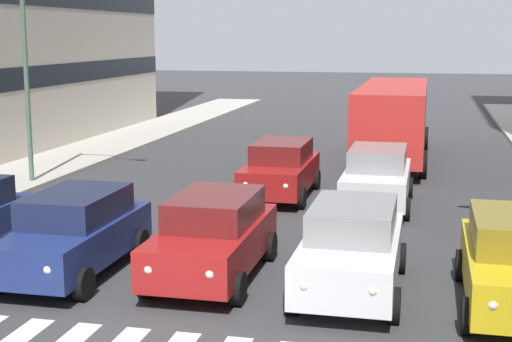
{
  "coord_description": "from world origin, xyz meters",
  "views": [
    {
      "loc": [
        -4.24,
        10.08,
        4.98
      ],
      "look_at": [
        -0.24,
        -7.38,
        1.72
      ],
      "focal_mm": 52.88,
      "sensor_mm": 36.0,
      "label": 1
    }
  ],
  "objects_px": {
    "car_row2_0": "(377,177)",
    "street_lamp_right": "(37,39)",
    "car_2": "(213,235)",
    "car_row2_1": "(281,169)",
    "bus_behind_traffic": "(393,114)",
    "car_3": "(74,232)",
    "car_1": "(352,247)"
  },
  "relations": [
    {
      "from": "car_row2_1",
      "to": "car_1",
      "type": "bearing_deg",
      "value": 110.14
    },
    {
      "from": "car_row2_1",
      "to": "bus_behind_traffic",
      "type": "height_order",
      "value": "bus_behind_traffic"
    },
    {
      "from": "car_2",
      "to": "car_row2_0",
      "type": "xyz_separation_m",
      "value": [
        -2.84,
        -7.31,
        0.0
      ]
    },
    {
      "from": "bus_behind_traffic",
      "to": "car_1",
      "type": "bearing_deg",
      "value": 90.0
    },
    {
      "from": "car_row2_1",
      "to": "bus_behind_traffic",
      "type": "distance_m",
      "value": 8.4
    },
    {
      "from": "car_2",
      "to": "car_3",
      "type": "height_order",
      "value": "same"
    },
    {
      "from": "car_row2_1",
      "to": "car_3",
      "type": "bearing_deg",
      "value": 71.77
    },
    {
      "from": "car_row2_0",
      "to": "car_2",
      "type": "bearing_deg",
      "value": 68.74
    },
    {
      "from": "car_1",
      "to": "car_row2_1",
      "type": "xyz_separation_m",
      "value": [
        3.02,
        -8.24,
        0.0
      ]
    },
    {
      "from": "car_row2_1",
      "to": "bus_behind_traffic",
      "type": "xyz_separation_m",
      "value": [
        -3.02,
        -7.78,
        0.97
      ]
    },
    {
      "from": "car_row2_0",
      "to": "street_lamp_right",
      "type": "xyz_separation_m",
      "value": [
        11.02,
        -0.66,
        3.94
      ]
    },
    {
      "from": "car_2",
      "to": "bus_behind_traffic",
      "type": "distance_m",
      "value": 16.07
    },
    {
      "from": "car_1",
      "to": "car_row2_1",
      "type": "distance_m",
      "value": 8.78
    },
    {
      "from": "car_3",
      "to": "bus_behind_traffic",
      "type": "distance_m",
      "value": 17.22
    },
    {
      "from": "car_3",
      "to": "car_row2_0",
      "type": "relative_size",
      "value": 1.0
    },
    {
      "from": "car_row2_1",
      "to": "street_lamp_right",
      "type": "height_order",
      "value": "street_lamp_right"
    },
    {
      "from": "car_2",
      "to": "car_3",
      "type": "distance_m",
      "value": 2.95
    },
    {
      "from": "car_2",
      "to": "car_1",
      "type": "bearing_deg",
      "value": 175.2
    },
    {
      "from": "car_3",
      "to": "car_row2_1",
      "type": "height_order",
      "value": "same"
    },
    {
      "from": "car_1",
      "to": "car_3",
      "type": "height_order",
      "value": "same"
    },
    {
      "from": "car_3",
      "to": "car_row2_1",
      "type": "relative_size",
      "value": 1.0
    },
    {
      "from": "car_row2_0",
      "to": "car_row2_1",
      "type": "bearing_deg",
      "value": -12.97
    },
    {
      "from": "car_1",
      "to": "car_row2_0",
      "type": "bearing_deg",
      "value": -89.78
    },
    {
      "from": "street_lamp_right",
      "to": "car_2",
      "type": "bearing_deg",
      "value": 135.74
    },
    {
      "from": "car_1",
      "to": "car_2",
      "type": "relative_size",
      "value": 1.0
    },
    {
      "from": "car_row2_0",
      "to": "street_lamp_right",
      "type": "height_order",
      "value": "street_lamp_right"
    },
    {
      "from": "car_3",
      "to": "bus_behind_traffic",
      "type": "bearing_deg",
      "value": -109.68
    },
    {
      "from": "car_1",
      "to": "street_lamp_right",
      "type": "relative_size",
      "value": 0.58
    },
    {
      "from": "car_row2_0",
      "to": "bus_behind_traffic",
      "type": "xyz_separation_m",
      "value": [
        -0.03,
        -8.47,
        0.97
      ]
    },
    {
      "from": "car_1",
      "to": "car_3",
      "type": "xyz_separation_m",
      "value": [
        5.79,
        0.17,
        0.0
      ]
    },
    {
      "from": "car_2",
      "to": "car_row2_1",
      "type": "bearing_deg",
      "value": -88.94
    },
    {
      "from": "car_row2_1",
      "to": "street_lamp_right",
      "type": "distance_m",
      "value": 8.95
    }
  ]
}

